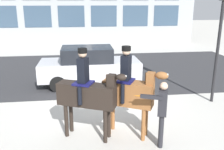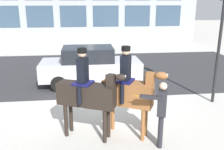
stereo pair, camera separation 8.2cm
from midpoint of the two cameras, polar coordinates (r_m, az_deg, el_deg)
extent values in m
plane|color=#B2AFA8|center=(9.45, -3.08, -6.44)|extent=(80.00, 80.00, 0.00)
cube|color=#2D2D30|center=(13.94, -4.47, 1.18)|extent=(18.54, 8.50, 0.01)
cube|color=#33475B|center=(22.43, -23.72, 12.07)|extent=(2.18, 0.02, 1.73)
cube|color=#33475B|center=(21.83, -16.71, 12.66)|extent=(2.18, 0.02, 1.73)
cube|color=#33475B|center=(21.56, -9.38, 13.08)|extent=(2.18, 0.02, 1.73)
cube|color=#33475B|center=(21.63, -1.98, 13.30)|extent=(2.18, 0.02, 1.73)
cube|color=#33475B|center=(22.04, 5.28, 13.30)|extent=(2.18, 0.02, 1.73)
cube|color=#33475B|center=(22.77, 12.16, 13.11)|extent=(2.18, 0.02, 1.73)
cube|color=black|center=(6.79, -6.16, -4.51)|extent=(1.64, 1.05, 0.61)
cylinder|color=black|center=(7.05, -1.09, -10.54)|extent=(0.11, 0.11, 0.95)
cylinder|color=black|center=(6.79, -1.90, -11.67)|extent=(0.11, 0.11, 0.95)
cylinder|color=black|center=(7.45, -9.64, -9.22)|extent=(0.11, 0.11, 0.95)
cylinder|color=black|center=(7.21, -10.73, -10.22)|extent=(0.11, 0.11, 0.95)
cube|color=black|center=(6.43, -0.48, -2.21)|extent=(0.28, 0.30, 0.53)
cube|color=#382314|center=(6.46, -1.50, -1.94)|extent=(0.07, 0.09, 0.48)
ellipsoid|color=black|center=(6.30, 1.74, -0.49)|extent=(0.34, 0.30, 0.17)
cube|color=silver|center=(6.27, 2.49, -0.38)|extent=(0.11, 0.09, 0.07)
cylinder|color=#382314|center=(7.18, -12.34, -4.52)|extent=(0.09, 0.09, 0.55)
cube|color=#14144C|center=(6.71, -6.88, -1.83)|extent=(0.63, 0.63, 0.05)
cube|color=black|center=(6.60, -6.98, 1.14)|extent=(0.33, 0.38, 0.66)
sphere|color=#D1A889|center=(6.50, -7.12, 4.88)|extent=(0.22, 0.22, 0.22)
cylinder|color=black|center=(6.49, -7.14, 5.55)|extent=(0.24, 0.24, 0.12)
cylinder|color=black|center=(7.03, -5.93, -3.22)|extent=(0.11, 0.11, 0.49)
cylinder|color=black|center=(6.56, -7.74, -4.73)|extent=(0.11, 0.11, 0.49)
cube|color=brown|center=(6.87, 3.33, -4.16)|extent=(1.43, 1.03, 0.67)
cylinder|color=brown|center=(7.21, 7.43, -10.17)|extent=(0.11, 0.11, 0.93)
cylinder|color=brown|center=(6.94, 6.82, -11.26)|extent=(0.11, 0.11, 0.93)
cylinder|color=brown|center=(7.46, -0.11, -9.04)|extent=(0.11, 0.11, 0.93)
cylinder|color=brown|center=(7.21, -0.99, -10.03)|extent=(0.11, 0.11, 0.93)
cube|color=brown|center=(6.60, 8.43, -1.74)|extent=(0.29, 0.31, 0.55)
cube|color=#382314|center=(6.62, 7.42, -1.47)|extent=(0.07, 0.09, 0.49)
ellipsoid|color=brown|center=(6.48, 10.96, -0.13)|extent=(0.39, 0.33, 0.20)
cube|color=silver|center=(6.46, 11.85, -0.05)|extent=(0.13, 0.10, 0.08)
cylinder|color=#382314|center=(7.14, -2.31, -4.25)|extent=(0.09, 0.09, 0.55)
cube|color=#14144C|center=(6.77, 2.82, -1.28)|extent=(0.59, 0.62, 0.05)
cube|color=black|center=(6.67, 2.86, 1.69)|extent=(0.34, 0.39, 0.67)
sphere|color=#D1A889|center=(6.57, 2.92, 5.43)|extent=(0.22, 0.22, 0.22)
cylinder|color=black|center=(6.55, 2.93, 6.09)|extent=(0.24, 0.24, 0.12)
cylinder|color=black|center=(7.11, 3.46, -2.87)|extent=(0.11, 0.11, 0.54)
cylinder|color=black|center=(6.62, 2.06, -4.32)|extent=(0.11, 0.11, 0.54)
cylinder|color=#232328|center=(6.71, 10.76, -12.54)|extent=(0.13, 0.13, 0.92)
cylinder|color=#232328|center=(6.85, 10.84, -11.90)|extent=(0.13, 0.13, 0.92)
cube|color=#232328|center=(6.44, 11.18, -6.07)|extent=(0.35, 0.45, 0.65)
sphere|color=#D1A889|center=(6.29, 11.39, -2.49)|extent=(0.20, 0.20, 0.20)
cube|color=#232328|center=(6.22, 8.65, -4.99)|extent=(0.55, 0.28, 0.09)
cone|color=orange|center=(6.25, 5.47, -4.76)|extent=(0.18, 0.10, 0.04)
cube|color=#B7B7BC|center=(11.34, -5.28, 1.36)|extent=(4.45, 1.74, 0.77)
cube|color=black|center=(11.18, -5.94, 4.79)|extent=(2.22, 1.53, 0.62)
cylinder|color=black|center=(10.81, 2.25, -1.48)|extent=(0.69, 0.21, 0.69)
cylinder|color=black|center=(12.33, 1.05, 0.81)|extent=(0.69, 0.21, 0.69)
cylinder|color=black|center=(10.73, -12.45, -2.01)|extent=(0.69, 0.21, 0.69)
cylinder|color=black|center=(12.26, -11.81, 0.36)|extent=(0.69, 0.21, 0.69)
cylinder|color=black|center=(9.82, 22.68, 4.51)|extent=(0.11, 0.11, 3.71)
camera|label=1|loc=(0.04, -90.31, -0.09)|focal=40.00mm
camera|label=2|loc=(0.04, 89.69, 0.09)|focal=40.00mm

